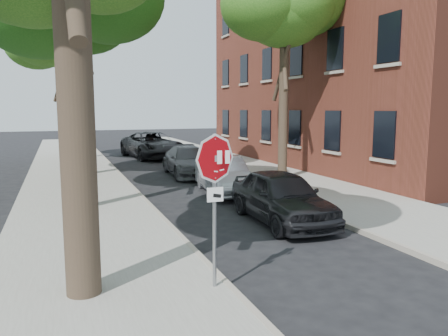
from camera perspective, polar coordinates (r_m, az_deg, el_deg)
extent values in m
plane|color=black|center=(8.02, 3.66, -15.22)|extent=(120.00, 120.00, 0.00)
cube|color=gray|center=(18.97, -18.81, -1.97)|extent=(4.00, 55.00, 0.12)
cube|color=gray|center=(21.02, 5.00, -0.67)|extent=(4.00, 55.00, 0.12)
cube|color=#9E9384|center=(19.14, -12.67, -1.65)|extent=(0.12, 55.00, 0.13)
cube|color=#9E9384|center=(20.22, -0.24, -0.96)|extent=(0.12, 55.00, 0.13)
cube|color=brown|center=(27.20, 19.26, 16.58)|extent=(12.00, 20.00, 15.00)
cylinder|color=gray|center=(7.32, -1.26, -5.74)|extent=(0.06, 0.06, 2.60)
cube|color=#99999E|center=(7.14, -1.20, 1.26)|extent=(0.05, 0.06, 0.10)
cylinder|color=#99999E|center=(7.13, -1.19, 1.25)|extent=(0.76, 0.32, 0.82)
cylinder|color=white|center=(7.12, -1.16, 1.24)|extent=(0.76, 0.32, 0.82)
cylinder|color=#B5060E|center=(7.11, -1.14, 1.24)|extent=(0.68, 0.29, 0.74)
cube|color=white|center=(7.03, -2.72, 1.32)|extent=(0.08, 0.00, 0.22)
cube|color=white|center=(7.08, -1.65, 1.36)|extent=(0.08, 0.00, 0.22)
cube|color=white|center=(7.13, -0.58, 1.41)|extent=(0.08, 0.00, 0.22)
cube|color=white|center=(7.18, 0.47, 1.45)|extent=(0.08, 0.00, 0.22)
cube|color=silver|center=(7.09, -1.94, -0.34)|extent=(0.08, 0.00, 0.03)
cube|color=silver|center=(7.13, -1.10, -0.45)|extent=(0.08, 0.00, 0.03)
cube|color=silver|center=(7.16, -0.28, -0.25)|extent=(0.08, 0.00, 0.03)
cube|color=white|center=(7.22, -1.16, -3.49)|extent=(0.28, 0.02, 0.24)
cube|color=black|center=(7.22, -0.91, -3.65)|extent=(0.15, 0.00, 0.08)
cylinder|color=black|center=(13.83, -19.32, 14.57)|extent=(0.44, 0.44, 9.50)
cylinder|color=black|center=(20.81, -19.37, 12.82)|extent=(0.48, 0.48, 10.00)
ellipsoid|color=#0C3F0D|center=(21.99, -22.03, 18.68)|extent=(4.20, 4.20, 3.36)
cylinder|color=black|center=(27.75, -20.37, 10.36)|extent=(0.40, 0.40, 9.00)
ellipsoid|color=#1A5713|center=(28.00, -20.62, 15.51)|extent=(4.16, 4.16, 3.33)
ellipsoid|color=#1A5713|center=(27.62, -18.65, 17.70)|extent=(3.40, 3.40, 2.72)
ellipsoid|color=#1A5713|center=(28.70, -22.15, 14.47)|extent=(3.78, 3.78, 3.02)
cylinder|color=black|center=(19.07, 7.84, 12.17)|extent=(0.40, 0.40, 9.00)
ellipsoid|color=#1A5713|center=(19.43, 7.98, 19.59)|extent=(4.16, 4.16, 3.33)
ellipsoid|color=#1A5713|center=(19.69, 4.81, 18.36)|extent=(3.78, 3.78, 3.02)
imported|color=black|center=(12.15, 7.50, -3.71)|extent=(1.88, 4.32, 1.45)
imported|color=#9FA0A7|center=(16.18, -0.03, -0.97)|extent=(1.86, 4.22, 1.35)
imported|color=#434348|center=(20.58, -4.67, 0.89)|extent=(2.15, 4.77, 1.36)
imported|color=black|center=(28.33, -9.38, 2.99)|extent=(3.52, 6.26, 1.65)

